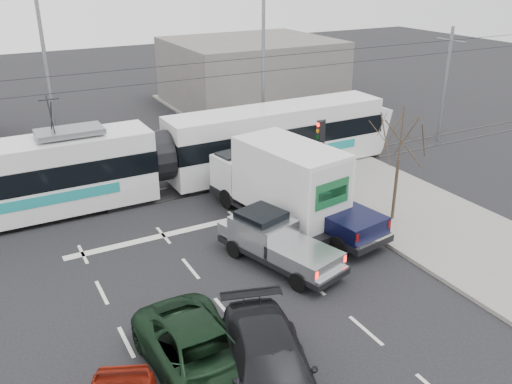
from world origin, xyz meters
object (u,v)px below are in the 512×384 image
bare_tree (401,139)px  dark_car (270,369)px  tram (158,157)px  box_truck (280,183)px  silver_pickup (274,240)px  street_lamp_far (44,76)px  green_car (202,357)px  traffic_signal (321,141)px  navy_pickup (319,205)px  street_lamp_near (260,63)px

bare_tree → dark_car: size_ratio=0.92×
tram → box_truck: size_ratio=3.37×
bare_tree → silver_pickup: bearing=-175.2°
dark_car → street_lamp_far: bearing=112.1°
green_car → traffic_signal: bearing=40.3°
traffic_signal → bare_tree: bearing=-74.2°
green_car → tram: bearing=74.0°
navy_pickup → green_car: navy_pickup is taller
street_lamp_far → navy_pickup: 15.72m
tram → navy_pickup: size_ratio=4.33×
bare_tree → navy_pickup: bare_tree is taller
green_car → dark_car: dark_car is taller
green_car → dark_car: bearing=-45.8°
traffic_signal → navy_pickup: traffic_signal is taller
silver_pickup → navy_pickup: bearing=8.4°
bare_tree → silver_pickup: (-6.32, -0.53, -2.86)m
bare_tree → traffic_signal: size_ratio=1.39×
tram → silver_pickup: size_ratio=4.67×
bare_tree → navy_pickup: bearing=166.0°
bare_tree → dark_car: 12.06m
dark_car → silver_pickup: bearing=75.5°
street_lamp_far → navy_pickup: bearing=-56.3°
bare_tree → street_lamp_far: size_ratio=0.56×
street_lamp_near → silver_pickup: 14.09m
tram → navy_pickup: bearing=-57.7°
box_truck → dark_car: size_ratio=1.39×
bare_tree → green_car: 12.61m
navy_pickup → street_lamp_far: bearing=114.2°
silver_pickup → green_car: 6.61m
traffic_signal → street_lamp_near: bearing=83.6°
traffic_signal → box_truck: 3.65m
bare_tree → box_truck: 5.33m
street_lamp_near → navy_pickup: (-3.06, -10.66, -3.94)m
bare_tree → navy_pickup: 4.34m
tram → traffic_signal: bearing=-30.3°
bare_tree → traffic_signal: bare_tree is taller
street_lamp_near → traffic_signal: bearing=-96.4°
street_lamp_near → silver_pickup: (-6.03, -12.03, -4.18)m
street_lamp_near → silver_pickup: bearing=-116.6°
navy_pickup → tram: bearing=113.2°
silver_pickup → navy_pickup: (2.97, 1.36, 0.24)m
box_truck → bare_tree: bearing=-38.8°
bare_tree → traffic_signal: bearing=105.8°
street_lamp_far → dark_car: size_ratio=1.66×
street_lamp_far → box_truck: street_lamp_far is taller
bare_tree → street_lamp_near: bearing=91.4°
street_lamp_near → dark_car: bearing=-118.1°
traffic_signal → dark_car: size_ratio=0.67×
tram → bare_tree: bearing=-45.4°
street_lamp_near → tram: street_lamp_near is taller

